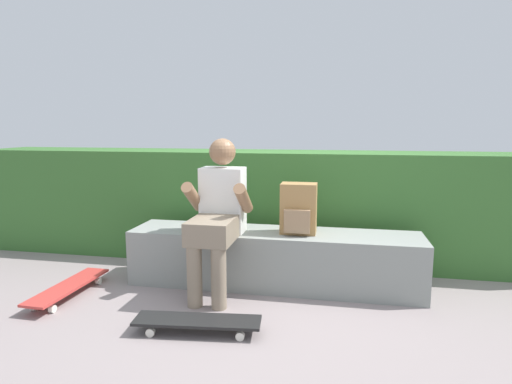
% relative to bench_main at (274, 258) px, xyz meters
% --- Properties ---
extents(ground_plane, '(24.00, 24.00, 0.00)m').
position_rel_bench_main_xyz_m(ground_plane, '(0.00, -0.31, -0.22)').
color(ground_plane, gray).
extents(bench_main, '(2.35, 0.49, 0.45)m').
position_rel_bench_main_xyz_m(bench_main, '(0.00, 0.00, 0.00)').
color(bench_main, gray).
rests_on(bench_main, ground).
extents(person_skater, '(0.49, 0.62, 1.20)m').
position_rel_bench_main_xyz_m(person_skater, '(-0.40, -0.22, 0.42)').
color(person_skater, white).
rests_on(person_skater, ground).
extents(skateboard_near_person, '(0.82, 0.28, 0.09)m').
position_rel_bench_main_xyz_m(skateboard_near_person, '(-0.35, -0.91, -0.15)').
color(skateboard_near_person, black).
rests_on(skateboard_near_person, ground).
extents(skateboard_beside_bench, '(0.22, 0.81, 0.09)m').
position_rel_bench_main_xyz_m(skateboard_beside_bench, '(-1.51, -0.55, -0.15)').
color(skateboard_beside_bench, '#BC3833').
rests_on(skateboard_beside_bench, ground).
extents(backpack_on_bench, '(0.28, 0.23, 0.40)m').
position_rel_bench_main_xyz_m(backpack_on_bench, '(0.20, -0.01, 0.42)').
color(backpack_on_bench, '#A37A47').
rests_on(backpack_on_bench, bench_main).
extents(hedge_row, '(5.57, 0.68, 1.05)m').
position_rel_bench_main_xyz_m(hedge_row, '(-0.34, 0.76, 0.30)').
color(hedge_row, '#35662C').
rests_on(hedge_row, ground).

